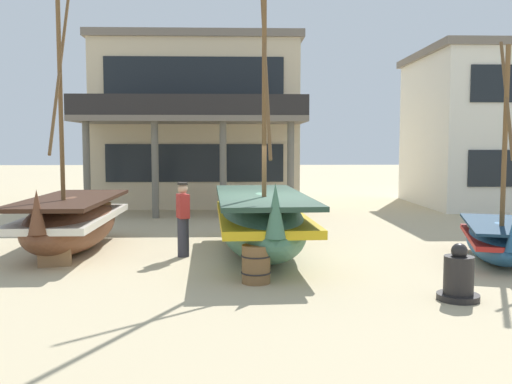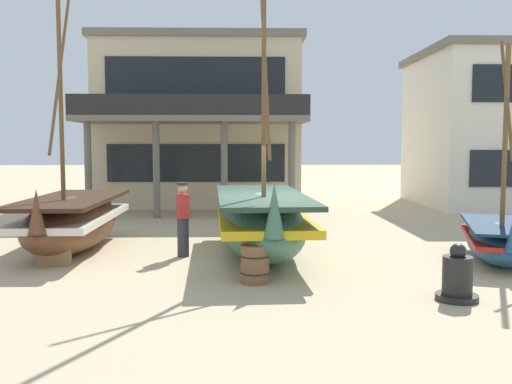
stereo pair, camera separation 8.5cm
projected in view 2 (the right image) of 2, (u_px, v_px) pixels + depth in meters
ground_plane at (257, 258)px, 12.45m from camera, size 120.00×120.00×0.00m
fishing_boat_near_left at (498, 239)px, 12.08m from camera, size 2.21×3.63×4.79m
fishing_boat_centre_large at (261, 221)px, 12.74m from camera, size 2.25×5.86×7.30m
fishing_boat_far_right at (72, 221)px, 13.33m from camera, size 1.91×5.00×6.63m
fisherman_by_hull at (183, 220)px, 12.58m from camera, size 0.34×0.42×1.68m
capstan_winch at (457, 278)px, 9.05m from camera, size 0.68×0.68×0.93m
wooden_barrel at (255, 264)px, 10.20m from camera, size 0.56×0.56×0.70m
cargo_crate at (55, 251)px, 11.84m from camera, size 0.81×0.81×0.55m
harbor_building_main at (201, 123)px, 24.37m from camera, size 8.50×8.85×6.95m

